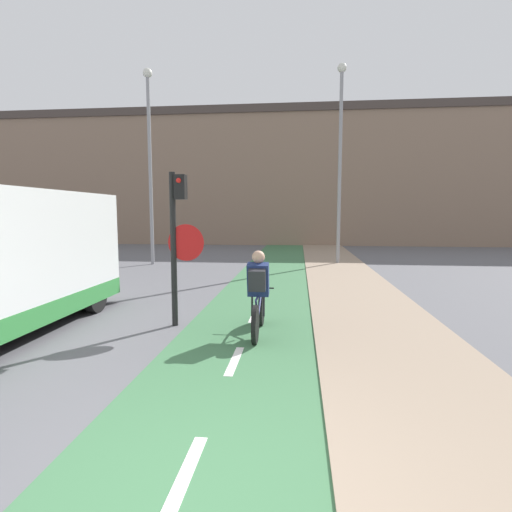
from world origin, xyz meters
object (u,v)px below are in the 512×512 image
object	(u,v)px
street_lamp_sidewalk	(340,146)
traffic_light_pole	(178,231)
street_lamp_far	(150,149)
cyclist_near	(258,295)

from	to	relation	value
street_lamp_sidewalk	traffic_light_pole	bearing A→B (deg)	-111.88
street_lamp_far	street_lamp_sidewalk	world-z (taller)	street_lamp_sidewalk
cyclist_near	street_lamp_far	bearing A→B (deg)	120.26
traffic_light_pole	cyclist_near	size ratio (longest dim) A/B	1.67
street_lamp_far	street_lamp_sidewalk	bearing A→B (deg)	6.91
street_lamp_sidewalk	cyclist_near	bearing A→B (deg)	-103.02
street_lamp_far	cyclist_near	xyz separation A→B (m)	(5.25, -9.00, -3.92)
traffic_light_pole	street_lamp_sidewalk	world-z (taller)	street_lamp_sidewalk
cyclist_near	street_lamp_sidewalk	bearing A→B (deg)	76.98
traffic_light_pole	street_lamp_sidewalk	distance (m)	10.65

